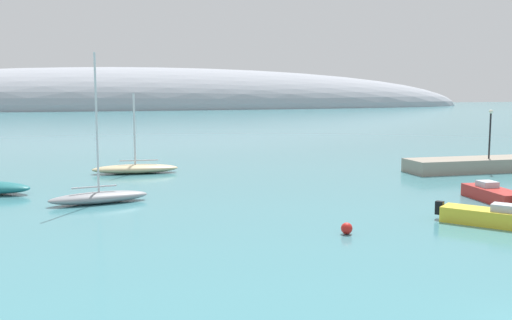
{
  "coord_description": "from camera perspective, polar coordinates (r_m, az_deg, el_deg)",
  "views": [
    {
      "loc": [
        -14.14,
        -12.22,
        7.39
      ],
      "look_at": [
        -0.44,
        28.85,
        2.21
      ],
      "focal_mm": 40.76,
      "sensor_mm": 36.0,
      "label": 1
    }
  ],
  "objects": [
    {
      "name": "sailboat_sand_outer_mooring",
      "position": [
        53.34,
        -11.76,
        -0.79
      ],
      "size": [
        7.82,
        3.04,
        7.13
      ],
      "rotation": [
        0.0,
        0.0,
        3.04
      ],
      "color": "#C6B284",
      "rests_on": "water"
    },
    {
      "name": "motorboat_yellow_outer",
      "position": [
        34.71,
        21.9,
        -5.18
      ],
      "size": [
        4.28,
        4.97,
        1.26
      ],
      "rotation": [
        0.0,
        0.0,
        5.35
      ],
      "color": "yellow",
      "rests_on": "water"
    },
    {
      "name": "mooring_buoy_red",
      "position": [
        30.63,
        8.89,
        -6.65
      ],
      "size": [
        0.6,
        0.6,
        0.6
      ],
      "primitive_type": "sphere",
      "color": "red",
      "rests_on": "water"
    },
    {
      "name": "harbor_lamp_post",
      "position": [
        56.98,
        22.0,
        2.87
      ],
      "size": [
        0.36,
        0.36,
        4.46
      ],
      "color": "black",
      "rests_on": "breakwater_rocks"
    },
    {
      "name": "sailboat_grey_near_shore",
      "position": [
        39.72,
        -15.16,
        -3.44
      ],
      "size": [
        6.65,
        2.61,
        9.83
      ],
      "rotation": [
        0.0,
        0.0,
        0.14
      ],
      "color": "gray",
      "rests_on": "water"
    },
    {
      "name": "distant_ridge",
      "position": [
        247.67,
        -10.61,
        5.0
      ],
      "size": [
        302.68,
        59.2,
        33.94
      ],
      "primitive_type": "ellipsoid",
      "color": "#999EA8",
      "rests_on": "ground"
    },
    {
      "name": "motorboat_red_alongside_breakwater",
      "position": [
        42.26,
        22.27,
        -3.13
      ],
      "size": [
        2.49,
        5.75,
        1.24
      ],
      "rotation": [
        0.0,
        0.0,
        1.43
      ],
      "color": "red",
      "rests_on": "water"
    }
  ]
}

